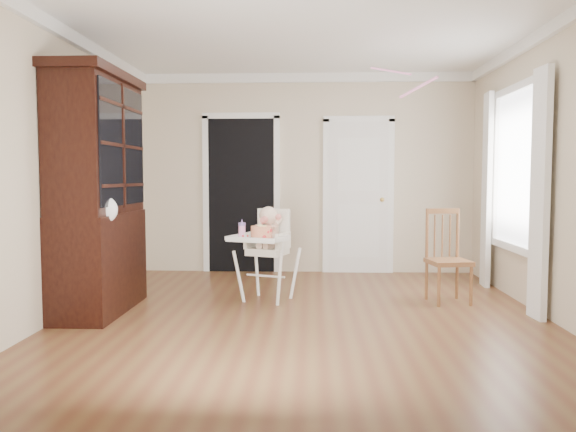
{
  "coord_description": "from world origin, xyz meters",
  "views": [
    {
      "loc": [
        0.07,
        -5.19,
        1.31
      ],
      "look_at": [
        -0.18,
        0.58,
        0.91
      ],
      "focal_mm": 35.0,
      "sensor_mm": 36.0,
      "label": 1
    }
  ],
  "objects_px": {
    "sippy_cup": "(242,229)",
    "dining_chair": "(447,259)",
    "high_chair": "(267,243)",
    "cake": "(261,232)",
    "china_cabinet": "(98,193)"
  },
  "relations": [
    {
      "from": "high_chair",
      "to": "sippy_cup",
      "type": "xyz_separation_m",
      "value": [
        -0.26,
        -0.06,
        0.15
      ]
    },
    {
      "from": "cake",
      "to": "china_cabinet",
      "type": "height_order",
      "value": "china_cabinet"
    },
    {
      "from": "cake",
      "to": "sippy_cup",
      "type": "height_order",
      "value": "sippy_cup"
    },
    {
      "from": "sippy_cup",
      "to": "dining_chair",
      "type": "relative_size",
      "value": 0.19
    },
    {
      "from": "high_chair",
      "to": "dining_chair",
      "type": "height_order",
      "value": "dining_chair"
    },
    {
      "from": "cake",
      "to": "dining_chair",
      "type": "distance_m",
      "value": 1.96
    },
    {
      "from": "high_chair",
      "to": "dining_chair",
      "type": "relative_size",
      "value": 1.01
    },
    {
      "from": "sippy_cup",
      "to": "dining_chair",
      "type": "xyz_separation_m",
      "value": [
        2.15,
        0.07,
        -0.31
      ]
    },
    {
      "from": "sippy_cup",
      "to": "dining_chair",
      "type": "height_order",
      "value": "dining_chair"
    },
    {
      "from": "china_cabinet",
      "to": "dining_chair",
      "type": "distance_m",
      "value": 3.59
    },
    {
      "from": "high_chair",
      "to": "dining_chair",
      "type": "distance_m",
      "value": 1.89
    },
    {
      "from": "high_chair",
      "to": "cake",
      "type": "xyz_separation_m",
      "value": [
        -0.04,
        -0.22,
        0.14
      ]
    },
    {
      "from": "cake",
      "to": "china_cabinet",
      "type": "distance_m",
      "value": 1.63
    },
    {
      "from": "cake",
      "to": "dining_chair",
      "type": "height_order",
      "value": "dining_chair"
    },
    {
      "from": "china_cabinet",
      "to": "dining_chair",
      "type": "relative_size",
      "value": 2.37
    }
  ]
}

